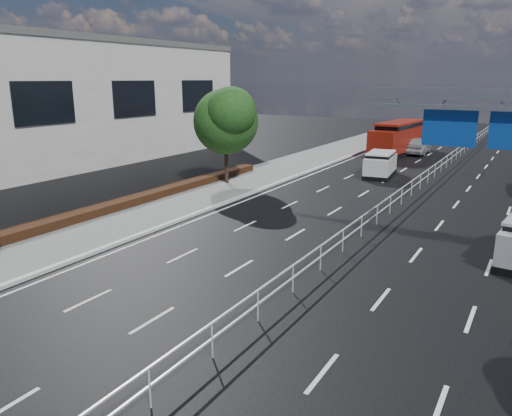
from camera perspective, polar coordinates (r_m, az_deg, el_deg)
The scene contains 10 objects.
ground at distance 14.40m, azimuth -3.10°, elevation -15.27°, with size 160.00×160.00×0.00m, color black.
kerb_near at distance 20.30m, azimuth -25.04°, elevation -7.31°, with size 0.25×140.00×0.15m, color silver.
median_fence at distance 34.27m, azimuth 18.02°, elevation 2.69°, with size 0.05×85.00×1.02m.
hedge_near at distance 26.32m, azimuth -21.68°, elevation -1.46°, with size 1.00×36.00×0.44m, color black.
near_building at distance 46.64m, azimuth -22.59°, elevation 10.84°, with size 12.00×38.00×10.00m, color beige.
near_tree_back at distance 34.16m, azimuth -3.42°, elevation 10.27°, with size 4.84×4.51×6.69m.
white_minivan at distance 38.77m, azimuth 14.03°, elevation 4.86°, with size 2.31×4.43×1.85m.
red_bus at distance 50.94m, azimuth 16.09°, elevation 7.80°, with size 3.38×10.71×3.15m.
near_car_silver at distance 51.52m, azimuth 17.97°, elevation 6.84°, with size 1.99×4.96×1.69m, color #A1A4A8.
near_car_dark at distance 63.31m, azimuth 18.90°, elevation 7.93°, with size 1.44×4.14×1.36m, color black.
Camera 1 is at (6.93, -10.39, 7.16)m, focal length 35.00 mm.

